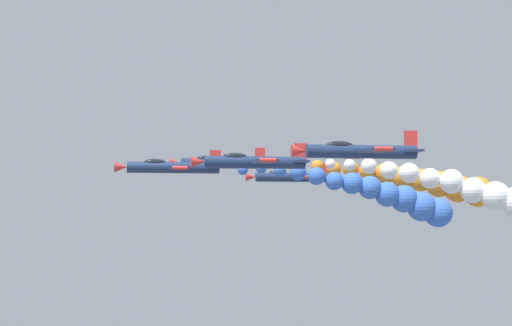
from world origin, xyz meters
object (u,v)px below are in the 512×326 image
Objects in this scene: airplane_lead at (171,167)px; airplane_right_inner at (221,163)px; airplane_left_inner at (253,162)px; airplane_left_outer at (359,151)px; airplane_right_outer at (291,177)px.

airplane_lead is 9.90m from airplane_right_inner.
airplane_right_inner reaches higher than airplane_lead.
airplane_left_inner is at bearing -176.02° from airplane_right_inner.
airplane_lead is at bearing 38.20° from airplane_left_inner.
airplane_left_inner is at bearing 40.74° from airplane_left_outer.
airplane_left_inner is 1.00× the size of airplane_left_outer.
airplane_left_outer is (-8.57, -7.38, 0.30)m from airplane_left_inner.
airplane_right_outer is (16.91, -15.07, 0.12)m from airplane_lead.
airplane_left_outer is at bearing -161.35° from airplane_right_inner.
airplane_lead is 1.00× the size of airplane_right_outer.
airplane_right_outer reaches higher than airplane_lead.
airplane_lead is at bearing 144.77° from airplane_right_inner.
airplane_lead is 1.00× the size of airplane_left_outer.
airplane_right_inner is at bearing -35.23° from airplane_lead.
airplane_left_inner is at bearing 162.17° from airplane_right_outer.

